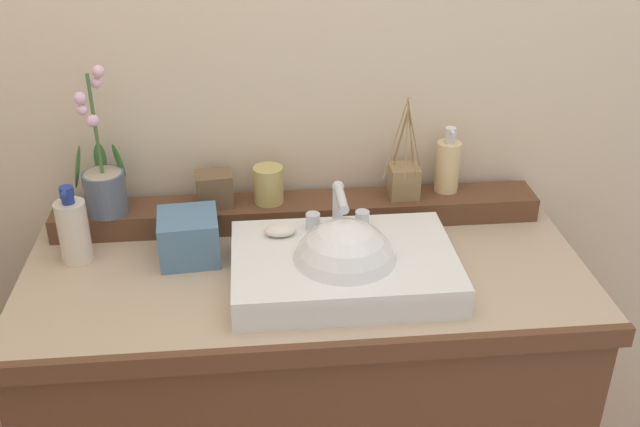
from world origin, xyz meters
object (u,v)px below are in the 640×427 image
object	(u,v)px
soap_dispenser	(448,165)
tumbler_cup	(268,185)
trinket_box	(214,189)
soap_bar	(280,230)
tissue_box	(189,237)
sink_basin	(344,269)
lotion_bottle	(73,230)
reed_diffuser	(404,180)
potted_plant	(104,181)

from	to	relation	value
soap_dispenser	tumbler_cup	distance (m)	0.44
trinket_box	tumbler_cup	bearing A→B (deg)	-5.12
soap_bar	tissue_box	world-z (taller)	tissue_box
sink_basin	lotion_bottle	xyz separation A→B (m)	(-0.58, 0.15, 0.04)
tumbler_cup	reed_diffuser	xyz separation A→B (m)	(0.33, 0.00, -0.00)
soap_bar	sink_basin	bearing A→B (deg)	-36.92
potted_plant	soap_dispenser	distance (m)	0.82
potted_plant	tissue_box	bearing A→B (deg)	-33.52
trinket_box	tissue_box	xyz separation A→B (m)	(-0.06, -0.14, -0.05)
lotion_bottle	potted_plant	bearing A→B (deg)	64.62
sink_basin	soap_dispenser	bearing A→B (deg)	45.74
soap_bar	trinket_box	distance (m)	0.23
lotion_bottle	tissue_box	bearing A→B (deg)	-3.17
trinket_box	lotion_bottle	size ratio (longest dim) A/B	0.46
soap_bar	lotion_bottle	size ratio (longest dim) A/B	0.39
soap_bar	tumbler_cup	size ratio (longest dim) A/B	0.78
tumbler_cup	lotion_bottle	size ratio (longest dim) A/B	0.49
reed_diffuser	trinket_box	distance (m)	0.45
soap_bar	lotion_bottle	world-z (taller)	lotion_bottle
potted_plant	soap_bar	bearing A→B (deg)	-22.87
potted_plant	tumbler_cup	distance (m)	0.38
reed_diffuser	soap_dispenser	bearing A→B (deg)	9.96
soap_bar	soap_dispenser	bearing A→B (deg)	25.60
soap_bar	lotion_bottle	bearing A→B (deg)	173.42
soap_dispenser	tissue_box	world-z (taller)	soap_dispenser
soap_bar	tumbler_cup	bearing A→B (deg)	95.73
reed_diffuser	tumbler_cup	bearing A→B (deg)	-179.89
soap_bar	reed_diffuser	world-z (taller)	reed_diffuser
soap_dispenser	trinket_box	size ratio (longest dim) A/B	1.97
potted_plant	reed_diffuser	size ratio (longest dim) A/B	1.38
soap_dispenser	trinket_box	bearing A→B (deg)	-177.75
sink_basin	lotion_bottle	bearing A→B (deg)	165.58
soap_bar	trinket_box	bearing A→B (deg)	129.16
potted_plant	trinket_box	world-z (taller)	potted_plant
tissue_box	soap_dispenser	bearing A→B (deg)	14.71
sink_basin	potted_plant	world-z (taller)	potted_plant
soap_dispenser	tissue_box	bearing A→B (deg)	-165.29
soap_dispenser	reed_diffuser	xyz separation A→B (m)	(-0.11, -0.02, -0.03)
soap_bar	potted_plant	xyz separation A→B (m)	(-0.40, 0.17, 0.06)
potted_plant	lotion_bottle	world-z (taller)	potted_plant
tumbler_cup	trinket_box	size ratio (longest dim) A/B	1.07
sink_basin	potted_plant	bearing A→B (deg)	153.30
soap_dispenser	lotion_bottle	world-z (taller)	soap_dispenser
reed_diffuser	tissue_box	size ratio (longest dim) A/B	1.93
trinket_box	potted_plant	bearing A→B (deg)	176.67
lotion_bottle	tissue_box	size ratio (longest dim) A/B	1.39
sink_basin	soap_bar	xyz separation A→B (m)	(-0.13, 0.10, 0.05)
sink_basin	tissue_box	world-z (taller)	sink_basin
trinket_box	soap_dispenser	bearing A→B (deg)	-3.82
sink_basin	potted_plant	distance (m)	0.60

